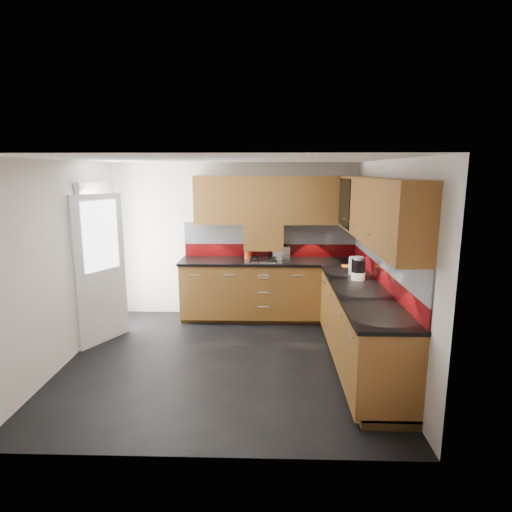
{
  "coord_description": "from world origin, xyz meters",
  "views": [
    {
      "loc": [
        0.52,
        -4.85,
        2.28
      ],
      "look_at": [
        0.36,
        0.65,
        1.17
      ],
      "focal_mm": 30.0,
      "sensor_mm": 36.0,
      "label": 1
    }
  ],
  "objects_px": {
    "gas_hob": "(263,260)",
    "utensil_pot": "(248,252)",
    "toaster": "(281,252)",
    "food_processor": "(358,269)"
  },
  "relations": [
    {
      "from": "gas_hob",
      "to": "toaster",
      "type": "height_order",
      "value": "toaster"
    },
    {
      "from": "utensil_pot",
      "to": "food_processor",
      "type": "relative_size",
      "value": 1.39
    },
    {
      "from": "toaster",
      "to": "utensil_pot",
      "type": "bearing_deg",
      "value": -176.76
    },
    {
      "from": "utensil_pot",
      "to": "food_processor",
      "type": "xyz_separation_m",
      "value": [
        1.43,
        -1.28,
        0.04
      ]
    },
    {
      "from": "gas_hob",
      "to": "toaster",
      "type": "distance_m",
      "value": 0.34
    },
    {
      "from": "gas_hob",
      "to": "toaster",
      "type": "relative_size",
      "value": 1.99
    },
    {
      "from": "gas_hob",
      "to": "toaster",
      "type": "xyz_separation_m",
      "value": [
        0.27,
        0.19,
        0.08
      ]
    },
    {
      "from": "food_processor",
      "to": "toaster",
      "type": "bearing_deg",
      "value": 125.29
    },
    {
      "from": "gas_hob",
      "to": "utensil_pot",
      "type": "xyz_separation_m",
      "value": [
        -0.24,
        0.16,
        0.08
      ]
    },
    {
      "from": "food_processor",
      "to": "utensil_pot",
      "type": "bearing_deg",
      "value": 138.29
    }
  ]
}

